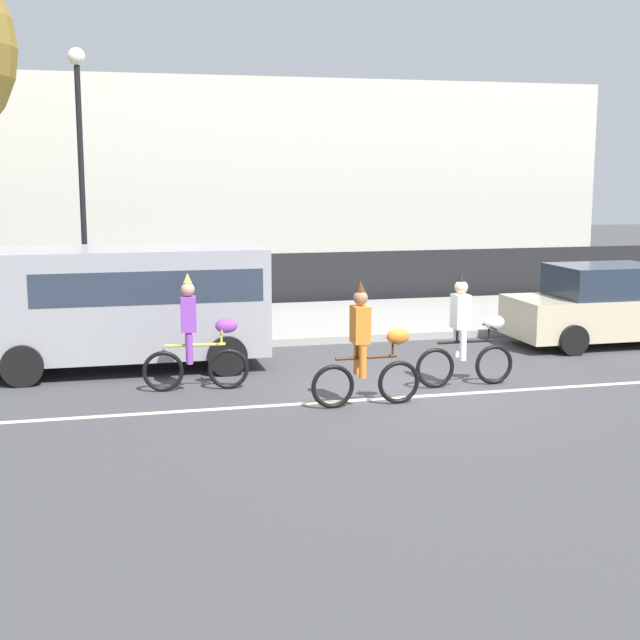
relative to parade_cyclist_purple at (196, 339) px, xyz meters
name	(u,v)px	position (x,y,z in m)	size (l,w,h in m)	color
ground_plane	(412,389)	(3.43, -0.76, -0.84)	(80.00, 80.00, 0.00)	#424244
road_centre_line	(423,396)	(3.43, -1.26, -0.84)	(36.00, 0.14, 0.01)	beige
sidewalk_curb	(318,321)	(3.43, 5.74, -0.77)	(60.00, 5.00, 0.15)	#9E9B93
fence_line	(292,280)	(3.43, 8.64, -0.14)	(40.00, 0.08, 1.40)	black
building_backdrop	(167,181)	(0.88, 17.24, 2.35)	(28.00, 8.00, 6.37)	beige
parade_cyclist_purple	(196,339)	(0.00, 0.00, 0.00)	(1.72, 0.50, 1.92)	black
parade_cyclist_orange	(367,351)	(2.40, -1.60, 0.00)	(1.72, 0.50, 1.92)	black
parade_cyclist_zebra	(466,336)	(4.35, -0.77, 0.00)	(1.72, 0.50, 1.92)	black
parked_van_grey	(128,298)	(-1.00, 1.94, 0.44)	(5.00, 2.22, 2.18)	#99999E
parked_car_beige	(608,307)	(8.61, 1.92, -0.06)	(4.10, 1.92, 1.64)	beige
street_lamp_post	(80,148)	(-1.77, 5.23, 3.15)	(0.36, 0.36, 5.86)	black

